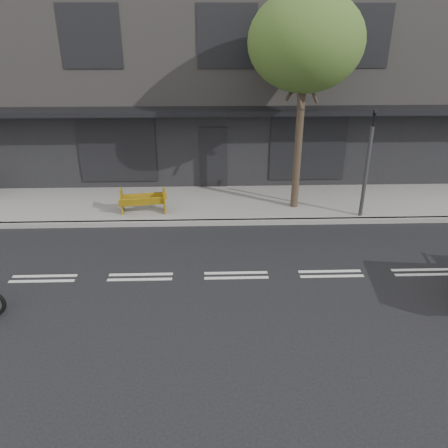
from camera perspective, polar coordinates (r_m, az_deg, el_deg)
ground at (r=11.05m, az=1.60°, el=-6.74°), size 80.00×80.00×0.00m
sidewalk at (r=15.23m, az=0.58°, el=2.71°), size 32.00×3.20×0.15m
kerb at (r=13.76m, az=0.86°, el=0.24°), size 32.00×0.20×0.15m
building_main at (r=20.81m, az=-0.17°, el=19.74°), size 26.00×10.00×8.00m
street_tree at (r=13.92m, az=10.60°, el=22.27°), size 3.40×3.40×6.74m
traffic_light_pole at (r=14.25m, az=18.10°, el=6.65°), size 0.12×0.12×3.50m
construction_barrier at (r=14.22m, az=-10.63°, el=2.76°), size 1.55×0.80×0.83m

